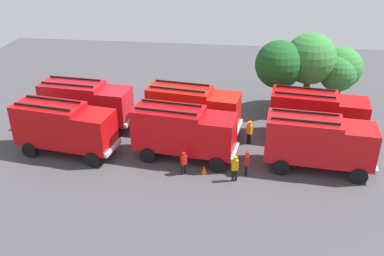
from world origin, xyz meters
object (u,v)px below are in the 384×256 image
fire_truck_5 (317,113)px  traffic_cone_0 (204,170)px  fire_truck_3 (86,102)px  fire_truck_4 (193,108)px  firefighter_1 (235,167)px  tree_1 (310,59)px  firefighter_3 (184,162)px  firefighter_0 (305,117)px  tree_0 (279,65)px  fire_truck_1 (184,131)px  firefighter_2 (247,162)px  traffic_cone_1 (135,116)px  tree_2 (338,73)px  fire_truck_0 (64,126)px  firefighter_4 (249,131)px  fire_truck_2 (319,141)px  tree_3 (342,68)px

fire_truck_5 → traffic_cone_0: bearing=-136.0°
fire_truck_3 → fire_truck_4: same height
firefighter_1 → tree_1: bearing=137.2°
firefighter_3 → fire_truck_5: bearing=70.1°
fire_truck_5 → firefighter_0: bearing=112.5°
firefighter_0 → tree_0: (-2.20, 3.03, 3.29)m
firefighter_3 → tree_0: tree_0 is taller
fire_truck_4 → tree_1: size_ratio=1.11×
fire_truck_1 → fire_truck_5: 10.35m
fire_truck_3 → firefighter_2: 14.03m
fire_truck_1 → firefighter_3: 2.47m
fire_truck_1 → traffic_cone_1: 7.76m
firefighter_2 → tree_2: tree_2 is taller
traffic_cone_0 → tree_2: bearing=49.0°
fire_truck_0 → firefighter_4: fire_truck_0 is taller
fire_truck_3 → firefighter_1: bearing=-22.8°
fire_truck_1 → firefighter_1: bearing=-27.1°
fire_truck_1 → tree_0: bearing=60.4°
fire_truck_0 → fire_truck_1: (8.46, 0.35, 0.00)m
firefighter_3 → fire_truck_2: bearing=47.6°
fire_truck_1 → firefighter_4: bearing=38.1°
tree_2 → tree_3: tree_3 is taller
tree_1 → traffic_cone_0: (-7.78, -11.72, -4.26)m
fire_truck_0 → tree_2: (20.34, 10.27, 1.24)m
firefighter_0 → firefighter_3: (-8.72, -8.05, -0.03)m
fire_truck_1 → fire_truck_5: same height
fire_truck_3 → firefighter_2: (12.78, -5.67, -1.19)m
fire_truck_1 → firefighter_3: fire_truck_1 is taller
traffic_cone_0 → firefighter_1: bearing=-18.0°
fire_truck_0 → tree_1: tree_1 is taller
fire_truck_0 → tree_0: (15.27, 9.32, 2.06)m
fire_truck_2 → tree_1: 10.52m
traffic_cone_1 → firefighter_4: bearing=-17.8°
tree_1 → fire_truck_4: bearing=-147.5°
firefighter_1 → traffic_cone_0: firefighter_1 is taller
fire_truck_5 → firefighter_0: 2.34m
fire_truck_2 → tree_2: (2.82, 10.31, 1.24)m
fire_truck_0 → firefighter_2: (12.86, -1.36, -1.19)m
firefighter_1 → tree_1: size_ratio=0.27×
fire_truck_0 → traffic_cone_0: size_ratio=13.19×
fire_truck_1 → tree_0: 11.45m
firefighter_0 → traffic_cone_0: size_ratio=2.92×
fire_truck_1 → traffic_cone_0: (1.63, -1.88, -1.87)m
tree_1 → tree_2: size_ratio=1.34×
fire_truck_4 → tree_2: tree_2 is taller
fire_truck_2 → tree_1: (0.34, 10.24, 2.39)m
fire_truck_0 → firefighter_0: 18.61m
fire_truck_2 → tree_3: bearing=79.3°
fire_truck_3 → firefighter_2: bearing=-18.4°
fire_truck_2 → tree_0: size_ratio=1.18×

